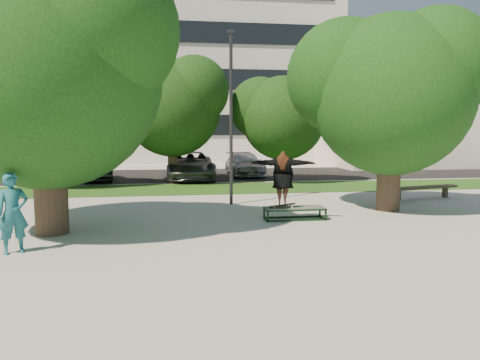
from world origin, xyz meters
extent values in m
plane|color=#ACA59E|center=(0.00, 0.00, 0.00)|extent=(120.00, 120.00, 0.00)
cube|color=#1D4313|center=(1.00, 9.50, 0.01)|extent=(30.00, 4.00, 0.02)
cube|color=black|center=(0.00, 16.00, 0.01)|extent=(40.00, 8.00, 0.01)
cylinder|color=#38281E|center=(-4.20, 1.00, 1.60)|extent=(0.84, 0.84, 3.20)
sphere|color=#13390F|center=(-4.20, 1.00, 4.07)|extent=(5.80, 5.80, 5.80)
sphere|color=#13390F|center=(-2.90, 0.42, 5.08)|extent=(4.06, 4.06, 4.06)
cylinder|color=#38281E|center=(6.00, 3.00, 1.50)|extent=(0.76, 0.76, 3.00)
sphere|color=#13390F|center=(6.00, 3.00, 3.78)|extent=(5.20, 5.20, 5.20)
sphere|color=#13390F|center=(4.70, 3.78, 4.43)|extent=(3.90, 3.90, 3.90)
sphere|color=#13390F|center=(7.17, 2.48, 4.69)|extent=(3.64, 3.64, 3.64)
cylinder|color=#38281E|center=(-6.50, 11.00, 1.40)|extent=(0.44, 0.44, 2.80)
sphere|color=black|center=(-6.50, 11.00, 3.46)|extent=(4.40, 4.40, 4.40)
sphere|color=black|center=(-7.60, 11.66, 4.01)|extent=(3.30, 3.30, 3.30)
sphere|color=black|center=(-5.51, 10.56, 4.23)|extent=(3.08, 3.08, 3.08)
cylinder|color=#38281E|center=(-1.00, 12.00, 1.50)|extent=(0.50, 0.50, 3.00)
sphere|color=black|center=(-1.00, 12.00, 3.72)|extent=(4.80, 4.80, 4.80)
sphere|color=black|center=(-2.20, 12.72, 4.32)|extent=(3.60, 3.60, 3.60)
sphere|color=black|center=(0.08, 11.52, 4.56)|extent=(3.36, 3.36, 3.36)
cylinder|color=#38281E|center=(4.50, 11.50, 1.30)|extent=(0.40, 0.40, 2.60)
sphere|color=black|center=(4.50, 11.50, 3.23)|extent=(4.20, 4.20, 4.20)
sphere|color=black|center=(3.45, 12.13, 3.75)|extent=(3.15, 3.15, 3.15)
sphere|color=black|center=(5.45, 11.08, 3.96)|extent=(2.94, 2.94, 2.94)
cylinder|color=#2D2D30|center=(1.00, 5.00, 3.00)|extent=(0.12, 0.12, 6.00)
cube|color=#2D2D30|center=(1.00, 5.00, 6.05)|extent=(0.25, 0.15, 0.12)
cube|color=beige|center=(-2.00, 32.00, 8.00)|extent=(30.00, 14.00, 16.00)
cube|color=black|center=(-2.00, 24.94, 3.00)|extent=(27.60, 0.12, 1.60)
cube|color=black|center=(-2.00, 24.94, 6.50)|extent=(27.60, 0.12, 1.60)
cube|color=black|center=(-2.00, 24.94, 10.00)|extent=(27.60, 0.12, 1.60)
cube|color=beige|center=(18.00, 22.00, 4.00)|extent=(15.00, 10.00, 8.00)
cube|color=#475147|center=(2.50, 1.90, 0.36)|extent=(1.80, 0.60, 0.03)
cylinder|color=white|center=(1.86, 1.82, 0.40)|extent=(0.06, 0.03, 0.06)
cylinder|color=white|center=(1.86, 1.98, 0.40)|extent=(0.06, 0.03, 0.06)
cylinder|color=white|center=(2.40, 1.82, 0.40)|extent=(0.06, 0.03, 0.06)
cylinder|color=white|center=(2.40, 1.98, 0.40)|extent=(0.06, 0.03, 0.06)
cube|color=black|center=(2.13, 1.90, 0.44)|extent=(0.78, 0.20, 0.10)
imported|color=brown|center=(2.13, 1.90, 1.26)|extent=(2.04, 1.13, 1.61)
imported|color=#1B6069|center=(-4.56, -0.86, 0.89)|extent=(0.77, 0.67, 1.77)
cube|color=brown|center=(7.37, 4.94, 0.21)|extent=(0.19, 0.19, 0.42)
cube|color=brown|center=(9.63, 5.47, 0.21)|extent=(0.19, 0.19, 0.42)
cube|color=brown|center=(8.50, 5.20, 0.44)|extent=(3.18, 1.13, 0.08)
imported|color=silver|center=(-7.93, 14.28, 0.68)|extent=(1.72, 4.05, 1.37)
imported|color=black|center=(-5.00, 13.67, 0.69)|extent=(2.25, 4.37, 1.37)
imported|color=#5D5C62|center=(-0.05, 13.50, 0.74)|extent=(2.58, 5.40, 1.49)
imported|color=#A0A0A4|center=(3.16, 15.32, 0.66)|extent=(1.95, 4.58, 1.32)
camera|label=1|loc=(-1.19, -11.47, 2.70)|focal=35.00mm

